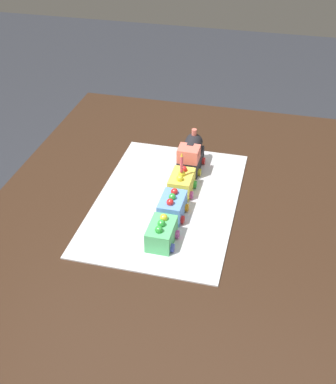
% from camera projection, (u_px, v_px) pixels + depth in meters
% --- Properties ---
extents(ground_plane, '(8.00, 8.00, 0.00)m').
position_uv_depth(ground_plane, '(164.00, 369.00, 1.84)').
color(ground_plane, '#2D3038').
extents(dining_table, '(1.40, 1.00, 0.74)m').
position_uv_depth(dining_table, '(163.00, 239.00, 1.48)').
color(dining_table, '#382316').
rests_on(dining_table, ground).
extents(cake_board, '(0.60, 0.40, 0.00)m').
position_uv_depth(cake_board, '(168.00, 201.00, 1.45)').
color(cake_board, silver).
rests_on(cake_board, dining_table).
extents(cake_locomotive, '(0.14, 0.08, 0.12)m').
position_uv_depth(cake_locomotive, '(191.00, 156.00, 1.56)').
color(cake_locomotive, '#232328').
rests_on(cake_locomotive, cake_board).
extents(cake_car_tanker_lemon, '(0.10, 0.08, 0.07)m').
position_uv_depth(cake_car_tanker_lemon, '(182.00, 183.00, 1.47)').
color(cake_car_tanker_lemon, '#F4E04C').
rests_on(cake_car_tanker_lemon, cake_board).
extents(cake_car_gondola_sky_blue, '(0.10, 0.08, 0.07)m').
position_uv_depth(cake_car_gondola_sky_blue, '(172.00, 206.00, 1.38)').
color(cake_car_gondola_sky_blue, '#669EEA').
rests_on(cake_car_gondola_sky_blue, cake_board).
extents(cake_car_flatbed_mint_green, '(0.10, 0.08, 0.07)m').
position_uv_depth(cake_car_flatbed_mint_green, '(161.00, 233.00, 1.28)').
color(cake_car_flatbed_mint_green, '#59CC7A').
rests_on(cake_car_flatbed_mint_green, cake_board).
extents(birthday_candle, '(0.01, 0.01, 0.06)m').
position_uv_depth(birthday_candle, '(182.00, 163.00, 1.42)').
color(birthday_candle, '#F24C59').
rests_on(birthday_candle, cake_car_tanker_lemon).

